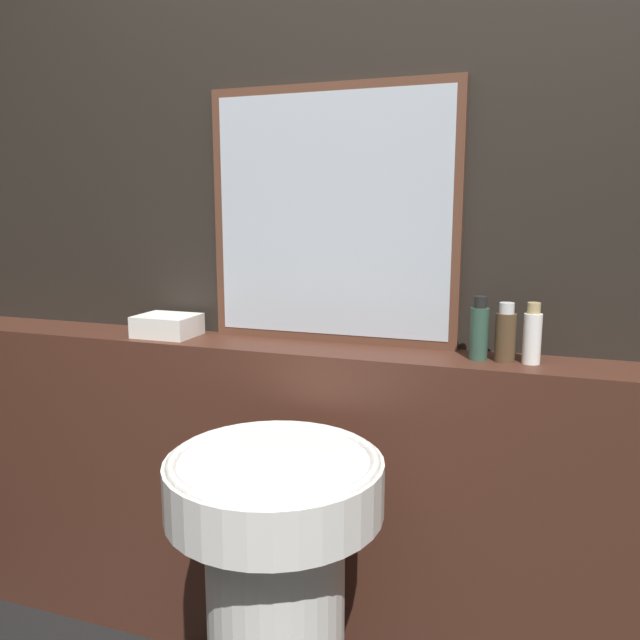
{
  "coord_description": "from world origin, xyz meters",
  "views": [
    {
      "loc": [
        0.54,
        -0.37,
        1.39
      ],
      "look_at": [
        0.0,
        1.17,
        1.09
      ],
      "focal_mm": 35.0,
      "sensor_mm": 36.0,
      "label": 1
    }
  ],
  "objects_px": {
    "shampoo_bottle": "(479,331)",
    "lotion_bottle": "(532,336)",
    "towel_stack": "(167,325)",
    "pedestal_sink": "(277,594)",
    "mirror": "(332,216)",
    "conditioner_bottle": "(505,335)"
  },
  "relations": [
    {
      "from": "towel_stack",
      "to": "shampoo_bottle",
      "type": "xyz_separation_m",
      "value": [
        0.95,
        0.0,
        0.04
      ]
    },
    {
      "from": "mirror",
      "to": "conditioner_bottle",
      "type": "distance_m",
      "value": 0.59
    },
    {
      "from": "towel_stack",
      "to": "conditioner_bottle",
      "type": "xyz_separation_m",
      "value": [
        1.01,
        0.0,
        0.04
      ]
    },
    {
      "from": "pedestal_sink",
      "to": "conditioner_bottle",
      "type": "distance_m",
      "value": 0.85
    },
    {
      "from": "pedestal_sink",
      "to": "mirror",
      "type": "distance_m",
      "value": 1.01
    },
    {
      "from": "shampoo_bottle",
      "to": "lotion_bottle",
      "type": "relative_size",
      "value": 1.06
    },
    {
      "from": "conditioner_bottle",
      "to": "towel_stack",
      "type": "bearing_deg",
      "value": -180.0
    },
    {
      "from": "towel_stack",
      "to": "conditioner_bottle",
      "type": "height_order",
      "value": "conditioner_bottle"
    },
    {
      "from": "pedestal_sink",
      "to": "mirror",
      "type": "xyz_separation_m",
      "value": [
        -0.03,
        0.51,
        0.87
      ]
    },
    {
      "from": "pedestal_sink",
      "to": "towel_stack",
      "type": "height_order",
      "value": "towel_stack"
    },
    {
      "from": "mirror",
      "to": "conditioner_bottle",
      "type": "xyz_separation_m",
      "value": [
        0.5,
        -0.09,
        -0.3
      ]
    },
    {
      "from": "mirror",
      "to": "shampoo_bottle",
      "type": "xyz_separation_m",
      "value": [
        0.44,
        -0.09,
        -0.29
      ]
    },
    {
      "from": "shampoo_bottle",
      "to": "lotion_bottle",
      "type": "xyz_separation_m",
      "value": [
        0.13,
        0.0,
        -0.0
      ]
    },
    {
      "from": "shampoo_bottle",
      "to": "lotion_bottle",
      "type": "height_order",
      "value": "shampoo_bottle"
    },
    {
      "from": "mirror",
      "to": "conditioner_bottle",
      "type": "height_order",
      "value": "mirror"
    },
    {
      "from": "mirror",
      "to": "conditioner_bottle",
      "type": "bearing_deg",
      "value": -10.13
    },
    {
      "from": "towel_stack",
      "to": "shampoo_bottle",
      "type": "height_order",
      "value": "shampoo_bottle"
    },
    {
      "from": "shampoo_bottle",
      "to": "towel_stack",
      "type": "bearing_deg",
      "value": 180.0
    },
    {
      "from": "pedestal_sink",
      "to": "conditioner_bottle",
      "type": "relative_size",
      "value": 5.4
    },
    {
      "from": "shampoo_bottle",
      "to": "conditioner_bottle",
      "type": "height_order",
      "value": "shampoo_bottle"
    },
    {
      "from": "pedestal_sink",
      "to": "lotion_bottle",
      "type": "distance_m",
      "value": 0.89
    },
    {
      "from": "pedestal_sink",
      "to": "towel_stack",
      "type": "relative_size",
      "value": 4.62
    }
  ]
}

